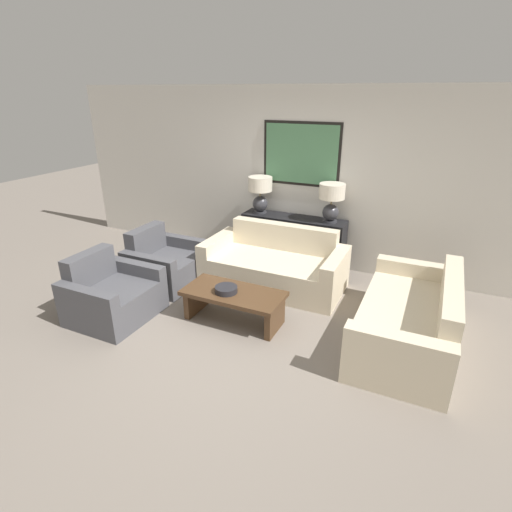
{
  "coord_description": "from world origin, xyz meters",
  "views": [
    {
      "loc": [
        1.94,
        -3.24,
        2.57
      ],
      "look_at": [
        -0.02,
        0.92,
        0.65
      ],
      "focal_mm": 28.0,
      "sensor_mm": 36.0,
      "label": 1
    }
  ],
  "objects_px": {
    "couch_by_side": "(410,321)",
    "coffee_table": "(234,299)",
    "decorative_bowl": "(226,289)",
    "armchair_near_back_wall": "(165,264)",
    "armchair_near_camera": "(112,296)",
    "couch_by_back_wall": "(274,266)",
    "table_lamp_left": "(260,191)",
    "table_lamp_right": "(332,199)",
    "console_table": "(293,242)"
  },
  "relations": [
    {
      "from": "couch_by_side",
      "to": "coffee_table",
      "type": "xyz_separation_m",
      "value": [
        -1.93,
        -0.41,
        0.01
      ]
    },
    {
      "from": "decorative_bowl",
      "to": "armchair_near_back_wall",
      "type": "relative_size",
      "value": 0.28
    },
    {
      "from": "decorative_bowl",
      "to": "armchair_near_back_wall",
      "type": "bearing_deg",
      "value": 156.64
    },
    {
      "from": "armchair_near_camera",
      "to": "armchair_near_back_wall",
      "type": "bearing_deg",
      "value": 90.0
    },
    {
      "from": "couch_by_back_wall",
      "to": "coffee_table",
      "type": "relative_size",
      "value": 1.62
    },
    {
      "from": "table_lamp_left",
      "to": "table_lamp_right",
      "type": "height_order",
      "value": "same"
    },
    {
      "from": "couch_by_side",
      "to": "decorative_bowl",
      "type": "bearing_deg",
      "value": -167.15
    },
    {
      "from": "table_lamp_left",
      "to": "coffee_table",
      "type": "height_order",
      "value": "table_lamp_left"
    },
    {
      "from": "table_lamp_right",
      "to": "coffee_table",
      "type": "bearing_deg",
      "value": -108.7
    },
    {
      "from": "table_lamp_right",
      "to": "console_table",
      "type": "bearing_deg",
      "value": 180.0
    },
    {
      "from": "console_table",
      "to": "couch_by_side",
      "type": "height_order",
      "value": "couch_by_side"
    },
    {
      "from": "table_lamp_left",
      "to": "armchair_near_back_wall",
      "type": "relative_size",
      "value": 0.59
    },
    {
      "from": "armchair_near_camera",
      "to": "couch_by_back_wall",
      "type": "bearing_deg",
      "value": 48.22
    },
    {
      "from": "table_lamp_right",
      "to": "coffee_table",
      "type": "height_order",
      "value": "table_lamp_right"
    },
    {
      "from": "coffee_table",
      "to": "couch_by_side",
      "type": "bearing_deg",
      "value": 11.95
    },
    {
      "from": "couch_by_back_wall",
      "to": "console_table",
      "type": "bearing_deg",
      "value": 90.0
    },
    {
      "from": "couch_by_back_wall",
      "to": "table_lamp_right",
      "type": "bearing_deg",
      "value": 52.5
    },
    {
      "from": "table_lamp_right",
      "to": "couch_by_back_wall",
      "type": "bearing_deg",
      "value": -127.5
    },
    {
      "from": "armchair_near_back_wall",
      "to": "armchair_near_camera",
      "type": "bearing_deg",
      "value": -90.0
    },
    {
      "from": "couch_by_back_wall",
      "to": "decorative_bowl",
      "type": "distance_m",
      "value": 1.16
    },
    {
      "from": "console_table",
      "to": "table_lamp_left",
      "type": "relative_size",
      "value": 2.83
    },
    {
      "from": "console_table",
      "to": "table_lamp_left",
      "type": "distance_m",
      "value": 0.93
    },
    {
      "from": "coffee_table",
      "to": "armchair_near_camera",
      "type": "height_order",
      "value": "armchair_near_camera"
    },
    {
      "from": "couch_by_back_wall",
      "to": "decorative_bowl",
      "type": "xyz_separation_m",
      "value": [
        -0.13,
        -1.15,
        0.15
      ]
    },
    {
      "from": "coffee_table",
      "to": "decorative_bowl",
      "type": "height_order",
      "value": "decorative_bowl"
    },
    {
      "from": "table_lamp_right",
      "to": "coffee_table",
      "type": "relative_size",
      "value": 0.47
    },
    {
      "from": "table_lamp_right",
      "to": "couch_by_side",
      "type": "bearing_deg",
      "value": -47.15
    },
    {
      "from": "table_lamp_right",
      "to": "couch_by_back_wall",
      "type": "distance_m",
      "value": 1.26
    },
    {
      "from": "table_lamp_left",
      "to": "table_lamp_right",
      "type": "distance_m",
      "value": 1.11
    },
    {
      "from": "console_table",
      "to": "coffee_table",
      "type": "relative_size",
      "value": 1.33
    },
    {
      "from": "couch_by_back_wall",
      "to": "couch_by_side",
      "type": "distance_m",
      "value": 1.99
    },
    {
      "from": "couch_by_side",
      "to": "armchair_near_camera",
      "type": "relative_size",
      "value": 2.02
    },
    {
      "from": "table_lamp_left",
      "to": "armchair_near_back_wall",
      "type": "xyz_separation_m",
      "value": [
        -0.89,
        -1.3,
        -0.88
      ]
    },
    {
      "from": "coffee_table",
      "to": "armchair_near_back_wall",
      "type": "height_order",
      "value": "armchair_near_back_wall"
    },
    {
      "from": "decorative_bowl",
      "to": "table_lamp_right",
      "type": "bearing_deg",
      "value": 69.84
    },
    {
      "from": "couch_by_side",
      "to": "table_lamp_left",
      "type": "bearing_deg",
      "value": 149.74
    },
    {
      "from": "coffee_table",
      "to": "armchair_near_back_wall",
      "type": "bearing_deg",
      "value": 159.42
    },
    {
      "from": "console_table",
      "to": "couch_by_back_wall",
      "type": "xyz_separation_m",
      "value": [
        0.0,
        -0.73,
        -0.12
      ]
    },
    {
      "from": "couch_by_back_wall",
      "to": "coffee_table",
      "type": "height_order",
      "value": "couch_by_back_wall"
    },
    {
      "from": "table_lamp_right",
      "to": "couch_by_back_wall",
      "type": "height_order",
      "value": "table_lamp_right"
    },
    {
      "from": "armchair_near_camera",
      "to": "table_lamp_left",
      "type": "bearing_deg",
      "value": 69.2
    },
    {
      "from": "console_table",
      "to": "table_lamp_right",
      "type": "xyz_separation_m",
      "value": [
        0.56,
        -0.0,
        0.75
      ]
    },
    {
      "from": "coffee_table",
      "to": "armchair_near_camera",
      "type": "xyz_separation_m",
      "value": [
        -1.39,
        -0.52,
        -0.02
      ]
    },
    {
      "from": "table_lamp_right",
      "to": "armchair_near_back_wall",
      "type": "relative_size",
      "value": 0.59
    },
    {
      "from": "table_lamp_left",
      "to": "couch_by_back_wall",
      "type": "bearing_deg",
      "value": -52.5
    },
    {
      "from": "armchair_near_camera",
      "to": "coffee_table",
      "type": "bearing_deg",
      "value": 20.58
    },
    {
      "from": "console_table",
      "to": "armchair_near_camera",
      "type": "distance_m",
      "value": 2.76
    },
    {
      "from": "console_table",
      "to": "couch_by_side",
      "type": "bearing_deg",
      "value": -37.13
    },
    {
      "from": "couch_by_side",
      "to": "table_lamp_right",
      "type": "bearing_deg",
      "value": 132.85
    },
    {
      "from": "table_lamp_left",
      "to": "coffee_table",
      "type": "distance_m",
      "value": 2.08
    }
  ]
}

